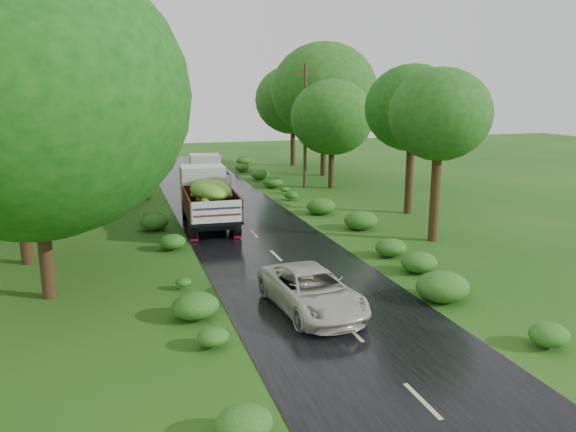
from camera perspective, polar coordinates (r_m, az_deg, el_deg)
name	(u,v)px	position (r m, az deg, el deg)	size (l,w,h in m)	color
ground	(352,331)	(17.07, 6.49, -11.56)	(120.00, 120.00, 0.00)	#12480F
road	(298,278)	(21.40, 1.05, -6.30)	(6.50, 80.00, 0.02)	black
road_lines	(290,270)	(22.30, 0.23, -5.47)	(0.12, 69.60, 0.00)	#BFB78C
truck_near	(207,195)	(29.37, -8.20, 2.12)	(2.72, 6.92, 2.87)	black
truck_far	(208,174)	(38.22, -8.14, 4.29)	(2.45, 6.08, 2.51)	black
car	(312,291)	(18.16, 2.43, -7.58)	(2.24, 4.85, 1.35)	beige
utility_pole	(305,125)	(40.21, 1.75, 9.19)	(1.52, 0.25, 8.65)	#382616
trees_left	(30,86)	(34.31, -24.74, 11.87)	(8.06, 33.88, 10.44)	black
trees_right	(337,103)	(41.50, 4.95, 11.37)	(5.91, 30.51, 8.68)	black
shrubs	(244,218)	(29.65, -4.48, -0.20)	(11.90, 44.00, 0.70)	#155919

